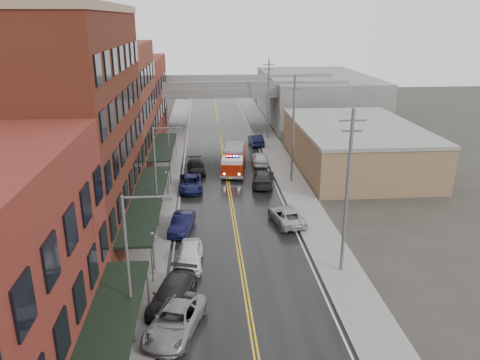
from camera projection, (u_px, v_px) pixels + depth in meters
road at (231, 199)px, 47.86m from camera, size 11.00×160.00×0.02m
sidewalk_left at (159, 201)px, 47.29m from camera, size 3.00×160.00×0.15m
sidewalk_right at (301, 197)px, 48.38m from camera, size 3.00×160.00×0.15m
curb_left at (175, 200)px, 47.41m from camera, size 0.30×160.00×0.15m
curb_right at (285, 197)px, 48.25m from camera, size 0.30×160.00×0.15m
brick_building_b at (69, 131)px, 37.34m from camera, size 9.00×20.00×18.00m
brick_building_c at (111, 110)px, 54.32m from camera, size 9.00×15.00×15.00m
brick_building_far at (133, 99)px, 71.30m from camera, size 9.00×20.00×12.00m
tan_building at (355, 147)px, 57.66m from camera, size 14.00×22.00×5.00m
right_far_block at (315, 97)px, 85.59m from camera, size 18.00×30.00×8.00m
awning_0 at (103, 347)px, 21.82m from camera, size 2.60×16.00×3.09m
awning_1 at (147, 199)px, 39.73m from camera, size 2.60×18.00×3.09m
awning_2 at (163, 146)px, 56.22m from camera, size 2.60×13.00×3.09m
globe_lamp_1 at (153, 243)px, 33.44m from camera, size 0.44×0.44×3.12m
globe_lamp_2 at (167, 180)px, 46.63m from camera, size 0.44×0.44×3.12m
street_lamp_0 at (132, 262)px, 24.95m from camera, size 2.64×0.22×9.00m
street_lamp_1 at (158, 171)px, 40.03m from camera, size 2.64×0.22×9.00m
street_lamp_2 at (170, 129)px, 55.11m from camera, size 2.64×0.22×9.00m
utility_pole_0 at (347, 190)px, 32.20m from camera, size 1.80×0.24×12.00m
utility_pole_1 at (293, 127)px, 51.05m from camera, size 1.80×0.24×12.00m
utility_pole_2 at (268, 98)px, 69.90m from camera, size 1.80×0.24×12.00m
overpass at (219, 94)px, 76.07m from camera, size 40.00×10.00×7.50m
fire_truck at (234, 159)px, 56.20m from camera, size 3.92×8.08×2.86m
parked_car_left_2 at (175, 321)px, 27.37m from camera, size 4.07×6.07×1.55m
parked_car_left_3 at (172, 294)px, 29.98m from camera, size 3.56×5.84×1.58m
parked_car_left_4 at (190, 255)px, 34.88m from camera, size 2.03×4.71×1.58m
parked_car_left_5 at (182, 223)px, 40.48m from camera, size 2.36×4.78×1.51m
parked_car_left_6 at (191, 183)px, 50.33m from camera, size 2.58×5.40×1.49m
parked_car_left_7 at (196, 167)px, 55.84m from camera, size 2.42×5.15×1.45m
parked_car_right_0 at (287, 216)px, 42.13m from camera, size 3.19×5.48×1.44m
parked_car_right_1 at (263, 178)px, 51.84m from camera, size 3.20×5.98×1.65m
parked_car_right_2 at (260, 158)px, 59.05m from camera, size 2.19×4.86×1.62m
parked_car_right_3 at (256, 140)px, 68.24m from camera, size 2.02×4.98×1.61m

